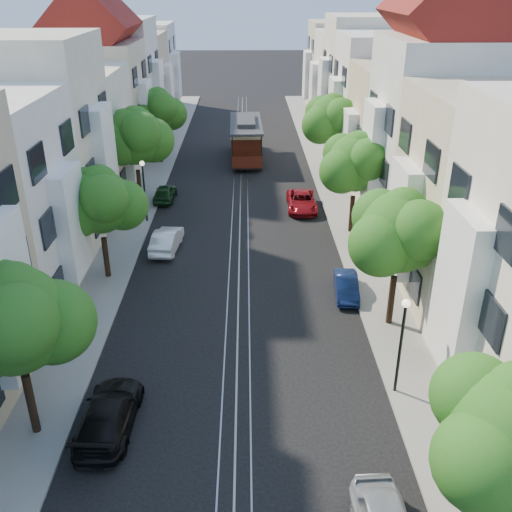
{
  "coord_description": "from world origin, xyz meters",
  "views": [
    {
      "loc": [
        0.47,
        -13.96,
        14.8
      ],
      "look_at": [
        0.92,
        12.05,
        2.2
      ],
      "focal_mm": 40.0,
      "sensor_mm": 36.0,
      "label": 1
    }
  ],
  "objects_px": {
    "tree_e_c": "(357,164)",
    "parked_car_e_far": "(302,201)",
    "tree_w_d": "(158,111)",
    "tree_w_c": "(136,138)",
    "cable_car": "(246,137)",
    "tree_e_d": "(332,120)",
    "parked_car_w_far": "(165,193)",
    "tree_w_a": "(15,322)",
    "parked_car_w_mid": "(167,240)",
    "tree_w_b": "(100,203)",
    "lamp_west": "(144,182)",
    "parked_car_e_mid": "(346,286)",
    "tree_e_b": "(401,234)",
    "lamp_east": "(402,333)",
    "parked_car_w_near": "(109,414)"
  },
  "relations": [
    {
      "from": "cable_car",
      "to": "tree_w_a",
      "type": "bearing_deg",
      "value": -103.24
    },
    {
      "from": "tree_e_c",
      "to": "lamp_west",
      "type": "relative_size",
      "value": 1.57
    },
    {
      "from": "tree_e_b",
      "to": "tree_e_c",
      "type": "xyz_separation_m",
      "value": [
        -0.0,
        11.0,
        -0.13
      ]
    },
    {
      "from": "parked_car_w_far",
      "to": "tree_e_d",
      "type": "bearing_deg",
      "value": -157.69
    },
    {
      "from": "tree_e_b",
      "to": "tree_e_d",
      "type": "height_order",
      "value": "tree_e_d"
    },
    {
      "from": "tree_w_a",
      "to": "lamp_west",
      "type": "relative_size",
      "value": 1.61
    },
    {
      "from": "tree_e_c",
      "to": "tree_w_a",
      "type": "relative_size",
      "value": 0.98
    },
    {
      "from": "tree_w_c",
      "to": "parked_car_e_far",
      "type": "distance_m",
      "value": 12.39
    },
    {
      "from": "parked_car_w_mid",
      "to": "parked_car_e_far",
      "type": "bearing_deg",
      "value": -137.71
    },
    {
      "from": "tree_e_b",
      "to": "tree_e_c",
      "type": "relative_size",
      "value": 1.03
    },
    {
      "from": "tree_w_b",
      "to": "parked_car_w_mid",
      "type": "xyz_separation_m",
      "value": [
        2.74,
        3.63,
        -3.75
      ]
    },
    {
      "from": "tree_e_b",
      "to": "parked_car_e_mid",
      "type": "relative_size",
      "value": 2.05
    },
    {
      "from": "tree_e_d",
      "to": "parked_car_w_far",
      "type": "bearing_deg",
      "value": -159.77
    },
    {
      "from": "tree_e_d",
      "to": "lamp_west",
      "type": "xyz_separation_m",
      "value": [
        -13.56,
        -8.98,
        -2.02
      ]
    },
    {
      "from": "tree_e_c",
      "to": "lamp_east",
      "type": "bearing_deg",
      "value": -93.44
    },
    {
      "from": "tree_e_b",
      "to": "parked_car_w_near",
      "type": "height_order",
      "value": "tree_e_b"
    },
    {
      "from": "tree_e_c",
      "to": "parked_car_e_far",
      "type": "bearing_deg",
      "value": 124.01
    },
    {
      "from": "tree_w_b",
      "to": "parked_car_w_near",
      "type": "bearing_deg",
      "value": -77.76
    },
    {
      "from": "tree_e_c",
      "to": "lamp_west",
      "type": "bearing_deg",
      "value": 171.51
    },
    {
      "from": "tree_w_b",
      "to": "lamp_west",
      "type": "relative_size",
      "value": 1.51
    },
    {
      "from": "tree_w_c",
      "to": "lamp_east",
      "type": "bearing_deg",
      "value": -57.35
    },
    {
      "from": "tree_w_b",
      "to": "tree_w_c",
      "type": "relative_size",
      "value": 0.88
    },
    {
      "from": "cable_car",
      "to": "parked_car_e_far",
      "type": "distance_m",
      "value": 13.5
    },
    {
      "from": "tree_w_b",
      "to": "parked_car_e_mid",
      "type": "height_order",
      "value": "tree_w_b"
    },
    {
      "from": "parked_car_w_far",
      "to": "tree_w_a",
      "type": "bearing_deg",
      "value": 88.44
    },
    {
      "from": "lamp_east",
      "to": "cable_car",
      "type": "bearing_deg",
      "value": 100.03
    },
    {
      "from": "parked_car_e_far",
      "to": "tree_e_c",
      "type": "bearing_deg",
      "value": -54.98
    },
    {
      "from": "tree_e_c",
      "to": "parked_car_e_mid",
      "type": "distance_m",
      "value": 9.27
    },
    {
      "from": "tree_e_c",
      "to": "parked_car_e_mid",
      "type": "bearing_deg",
      "value": -101.5
    },
    {
      "from": "parked_car_w_mid",
      "to": "tree_w_c",
      "type": "bearing_deg",
      "value": -64.24
    },
    {
      "from": "tree_e_c",
      "to": "tree_w_a",
      "type": "xyz_separation_m",
      "value": [
        -14.4,
        -18.0,
        0.13
      ]
    },
    {
      "from": "tree_w_c",
      "to": "cable_car",
      "type": "relative_size",
      "value": 0.79
    },
    {
      "from": "tree_w_d",
      "to": "lamp_west",
      "type": "xyz_separation_m",
      "value": [
        0.84,
        -13.98,
        -1.75
      ]
    },
    {
      "from": "tree_e_d",
      "to": "tree_w_d",
      "type": "relative_size",
      "value": 1.05
    },
    {
      "from": "tree_e_c",
      "to": "lamp_east",
      "type": "height_order",
      "value": "tree_e_c"
    },
    {
      "from": "tree_w_c",
      "to": "parked_car_w_far",
      "type": "height_order",
      "value": "tree_w_c"
    },
    {
      "from": "parked_car_e_far",
      "to": "tree_w_d",
      "type": "bearing_deg",
      "value": 135.47
    },
    {
      "from": "tree_w_c",
      "to": "cable_car",
      "type": "bearing_deg",
      "value": 57.82
    },
    {
      "from": "lamp_west",
      "to": "parked_car_w_mid",
      "type": "distance_m",
      "value": 5.27
    },
    {
      "from": "tree_e_c",
      "to": "parked_car_e_mid",
      "type": "relative_size",
      "value": 1.99
    },
    {
      "from": "lamp_west",
      "to": "parked_car_w_far",
      "type": "xyz_separation_m",
      "value": [
        0.7,
        4.23,
        -2.24
      ]
    },
    {
      "from": "tree_e_c",
      "to": "parked_car_w_mid",
      "type": "bearing_deg",
      "value": -168.5
    },
    {
      "from": "tree_w_b",
      "to": "lamp_west",
      "type": "bearing_deg",
      "value": 84.03
    },
    {
      "from": "lamp_east",
      "to": "cable_car",
      "type": "xyz_separation_m",
      "value": [
        -5.85,
        33.04,
        -0.82
      ]
    },
    {
      "from": "tree_w_c",
      "to": "lamp_west",
      "type": "bearing_deg",
      "value": -74.25
    },
    {
      "from": "parked_car_w_far",
      "to": "parked_car_w_mid",
      "type": "bearing_deg",
      "value": 99.99
    },
    {
      "from": "tree_e_d",
      "to": "parked_car_w_far",
      "type": "relative_size",
      "value": 1.92
    },
    {
      "from": "tree_e_b",
      "to": "tree_w_d",
      "type": "height_order",
      "value": "tree_e_b"
    },
    {
      "from": "tree_e_b",
      "to": "parked_car_e_mid",
      "type": "xyz_separation_m",
      "value": [
        -1.66,
        2.84,
        -4.2
      ]
    },
    {
      "from": "tree_w_a",
      "to": "tree_w_c",
      "type": "distance_m",
      "value": 23.0
    }
  ]
}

